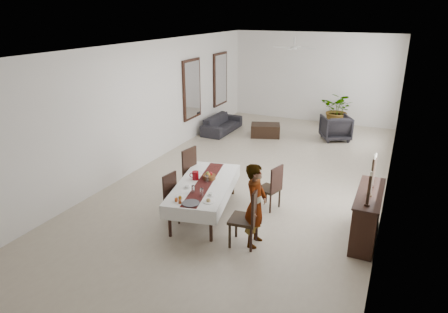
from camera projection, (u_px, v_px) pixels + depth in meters
floor at (255, 178)px, 9.93m from camera, size 6.00×12.00×0.00m
ceiling at (259, 45)px, 8.82m from camera, size 6.00×12.00×0.02m
wall_back at (314, 78)px, 14.50m from camera, size 6.00×0.02×3.20m
wall_front at (65, 243)px, 4.25m from camera, size 6.00×0.02×3.20m
wall_left at (150, 103)px, 10.54m from camera, size 0.02×12.00×3.20m
wall_right at (394, 130)px, 8.21m from camera, size 0.02×12.00×3.20m
dining_table_top at (204, 184)px, 7.99m from camera, size 1.30×2.26×0.04m
table_leg_fl at (170, 221)px, 7.27m from camera, size 0.07×0.07×0.62m
table_leg_fr at (211, 226)px, 7.11m from camera, size 0.07×0.07×0.62m
table_leg_bl at (200, 178)px, 9.11m from camera, size 0.07×0.07×0.62m
table_leg_br at (233, 181)px, 8.95m from camera, size 0.07×0.07×0.62m
tablecloth_top at (204, 183)px, 7.99m from camera, size 1.49×2.44×0.01m
tablecloth_drape_left at (180, 187)px, 8.13m from camera, size 0.48×2.23×0.26m
tablecloth_drape_right at (229, 191)px, 7.93m from camera, size 0.48×2.23×0.26m
tablecloth_drape_near at (188, 216)px, 6.99m from camera, size 1.02×0.23×0.26m
tablecloth_drape_far at (217, 168)px, 9.07m from camera, size 1.02×0.23×0.26m
table_runner at (204, 183)px, 7.98m from camera, size 0.76×2.22×0.00m
red_pitcher at (195, 175)px, 8.12m from camera, size 0.16×0.16×0.18m
pitcher_handle at (192, 175)px, 8.13m from camera, size 0.11×0.04×0.11m
wine_glass_near at (202, 192)px, 7.41m from camera, size 0.06×0.06×0.15m
wine_glass_mid at (193, 189)px, 7.53m from camera, size 0.06×0.06×0.15m
wine_glass_far at (207, 179)px, 7.99m from camera, size 0.06×0.06×0.15m
teacup_right at (211, 194)px, 7.44m from camera, size 0.08×0.08×0.05m
saucer_right at (211, 195)px, 7.44m from camera, size 0.13×0.13×0.01m
teacup_left at (187, 187)px, 7.74m from camera, size 0.08×0.08×0.05m
saucer_left at (187, 188)px, 7.75m from camera, size 0.13×0.13×0.01m
plate_near_right at (208, 202)px, 7.19m from camera, size 0.21×0.21×0.01m
bread_near_right at (208, 200)px, 7.19m from camera, size 0.08×0.08×0.08m
plate_near_left at (181, 196)px, 7.43m from camera, size 0.21×0.21×0.01m
plate_far_left at (197, 172)px, 8.48m from camera, size 0.21×0.21×0.01m
serving_tray at (191, 203)px, 7.13m from camera, size 0.32×0.32×0.02m
jam_jar_a at (180, 202)px, 7.14m from camera, size 0.06×0.06×0.07m
jam_jar_b at (176, 200)px, 7.20m from camera, size 0.06×0.06×0.07m
jam_jar_c at (180, 198)px, 7.28m from camera, size 0.06×0.06×0.07m
fruit_basket at (209, 177)px, 8.16m from camera, size 0.26×0.26×0.09m
fruit_red at (211, 174)px, 8.15m from camera, size 0.08×0.08×0.08m
fruit_green at (208, 173)px, 8.17m from camera, size 0.07×0.07×0.07m
fruit_yellow at (209, 175)px, 8.10m from camera, size 0.07×0.07×0.07m
chair_right_near_seat at (244, 220)px, 6.96m from camera, size 0.51×0.51×0.05m
chair_right_near_leg_fl at (251, 240)px, 6.82m from camera, size 0.05×0.05×0.47m
chair_right_near_leg_fr at (257, 229)px, 7.16m from camera, size 0.05×0.05×0.47m
chair_right_near_leg_bl at (230, 236)px, 6.94m from camera, size 0.05×0.05×0.47m
chair_right_near_leg_br at (236, 225)px, 7.28m from camera, size 0.05×0.05×0.47m
chair_right_near_back at (256, 205)px, 6.78m from camera, size 0.09×0.47×0.60m
chair_right_far_seat at (269, 189)px, 8.29m from camera, size 0.51×0.51×0.05m
chair_right_far_leg_fl at (270, 204)px, 8.15m from camera, size 0.05×0.05×0.41m
chair_right_far_leg_fr at (279, 198)px, 8.39m from camera, size 0.05×0.05×0.41m
chair_right_far_leg_bl at (257, 199)px, 8.35m from camera, size 0.05×0.05×0.41m
chair_right_far_leg_br at (266, 194)px, 8.59m from camera, size 0.05×0.05×0.41m
chair_right_far_back at (277, 179)px, 8.08m from camera, size 0.15×0.40×0.52m
chair_left_near_seat at (177, 200)px, 7.87m from camera, size 0.45×0.45×0.04m
chair_left_near_leg_fl at (177, 204)px, 8.16m from camera, size 0.04×0.04×0.39m
chair_left_near_leg_fr at (166, 210)px, 7.90m from camera, size 0.04×0.04×0.39m
chair_left_near_leg_bl at (189, 208)px, 7.99m from camera, size 0.04×0.04×0.39m
chair_left_near_leg_br at (179, 215)px, 7.74m from camera, size 0.04×0.04×0.39m
chair_left_near_back at (170, 185)px, 7.87m from camera, size 0.09×0.39×0.50m
chair_left_far_seat at (197, 177)px, 8.73m from camera, size 0.54×0.54×0.05m
chair_left_far_leg_fl at (196, 183)px, 9.07m from camera, size 0.05×0.05×0.46m
chair_left_far_leg_fr at (185, 189)px, 8.78m from camera, size 0.05×0.05×0.46m
chair_left_far_leg_bl at (210, 187)px, 8.87m from camera, size 0.05×0.05×0.46m
chair_left_far_leg_br at (199, 193)px, 8.57m from camera, size 0.05×0.05×0.46m
chair_left_far_back at (189, 161)px, 8.74m from camera, size 0.12×0.47×0.60m
woman at (255, 205)px, 6.89m from camera, size 0.38×0.56×1.52m
sideboard_body at (367, 216)px, 7.16m from camera, size 0.40×1.48×0.89m
sideboard_top at (370, 193)px, 7.00m from camera, size 0.44×1.54×0.03m
candlestick_near_base at (367, 205)px, 6.53m from camera, size 0.10×0.10×0.03m
candlestick_near_shaft at (369, 190)px, 6.44m from camera, size 0.05×0.05×0.49m
candlestick_near_candle at (371, 174)px, 6.34m from camera, size 0.04×0.04×0.08m
candlestick_mid_base at (369, 195)px, 6.87m from camera, size 0.10×0.10×0.03m
candlestick_mid_shaft at (372, 177)px, 6.75m from camera, size 0.05×0.05×0.64m
candlestick_mid_candle at (375, 157)px, 6.62m from camera, size 0.04×0.04×0.08m
candlestick_far_base at (372, 186)px, 7.20m from camera, size 0.10×0.10×0.03m
candlestick_far_shaft at (374, 172)px, 7.10m from camera, size 0.05×0.05×0.54m
candlestick_far_candle at (376, 155)px, 7.00m from camera, size 0.04×0.04×0.08m
sofa at (222, 124)px, 13.60m from camera, size 0.76×1.87×0.54m
armchair at (336, 128)px, 12.71m from camera, size 1.15×1.16×0.79m
coffee_table at (265, 130)px, 13.09m from camera, size 1.08×0.88×0.41m
potted_plant at (338, 110)px, 13.97m from camera, size 1.34×1.23×1.25m
mirror_frame_near at (192, 89)px, 12.40m from camera, size 0.06×1.05×1.85m
mirror_glass_near at (193, 89)px, 12.39m from camera, size 0.01×0.90×1.70m
mirror_frame_far at (220, 79)px, 14.20m from camera, size 0.06×1.05×1.85m
mirror_glass_far at (221, 79)px, 14.18m from camera, size 0.01×0.90×1.70m
fan_rod at (294, 40)px, 11.42m from camera, size 0.04×0.04×0.20m
fan_hub at (294, 48)px, 11.49m from camera, size 0.16×0.16×0.08m
fan_blade_n at (297, 47)px, 11.79m from camera, size 0.10×0.55×0.01m
fan_blade_s at (291, 49)px, 11.19m from camera, size 0.10×0.55×0.01m
fan_blade_e at (306, 48)px, 11.35m from camera, size 0.55×0.10×0.01m
fan_blade_w at (282, 47)px, 11.62m from camera, size 0.55×0.10×0.01m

